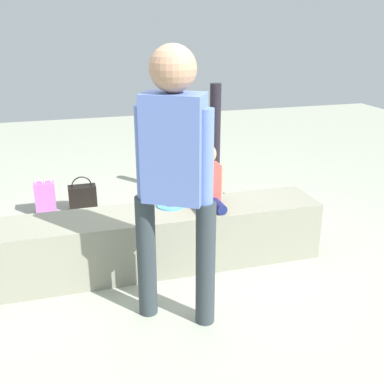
{
  "coord_description": "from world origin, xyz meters",
  "views": [
    {
      "loc": [
        -0.68,
        -3.09,
        1.78
      ],
      "look_at": [
        0.13,
        -0.31,
        0.7
      ],
      "focal_mm": 43.21,
      "sensor_mm": 36.0,
      "label": 1
    }
  ],
  "objects": [
    {
      "name": "water_bottle_far_side",
      "position": [
        0.58,
        0.49,
        0.09
      ],
      "size": [
        0.08,
        0.08,
        0.2
      ],
      "color": "silver",
      "rests_on": "ground_plane"
    },
    {
      "name": "gift_bag",
      "position": [
        -0.88,
        1.29,
        0.16
      ],
      "size": [
        0.19,
        0.13,
        0.36
      ],
      "color": "#B259BF",
      "rests_on": "ground_plane"
    },
    {
      "name": "cake_box_white",
      "position": [
        1.05,
        0.85,
        0.06
      ],
      "size": [
        0.3,
        0.29,
        0.12
      ],
      "primitive_type": "cube",
      "rotation": [
        0.0,
        0.0,
        0.0
      ],
      "color": "white",
      "rests_on": "ground_plane"
    },
    {
      "name": "cake_plate",
      "position": [
        0.08,
        0.09,
        0.47
      ],
      "size": [
        0.22,
        0.22,
        0.07
      ],
      "color": "#4CA5D8",
      "rests_on": "concrete_ledge"
    },
    {
      "name": "handbag_brown_canvas",
      "position": [
        0.41,
        1.0,
        0.12
      ],
      "size": [
        0.26,
        0.14,
        0.32
      ],
      "color": "brown",
      "rests_on": "ground_plane"
    },
    {
      "name": "party_cup_red",
      "position": [
        -0.79,
        0.99,
        0.06
      ],
      "size": [
        0.08,
        0.08,
        0.12
      ],
      "primitive_type": "cylinder",
      "color": "red",
      "rests_on": "ground_plane"
    },
    {
      "name": "concrete_ledge",
      "position": [
        0.0,
        0.0,
        0.23
      ],
      "size": [
        2.42,
        0.45,
        0.45
      ],
      "primitive_type": "cube",
      "color": "gray",
      "rests_on": "ground_plane"
    },
    {
      "name": "ground_plane",
      "position": [
        0.0,
        0.0,
        0.0
      ],
      "size": [
        12.0,
        12.0,
        0.0
      ],
      "primitive_type": "plane",
      "color": "#9DA18F"
    },
    {
      "name": "adult_standing",
      "position": [
        -0.08,
        -0.67,
        1.01
      ],
      "size": [
        0.44,
        0.35,
        1.67
      ],
      "color": "#2C353A",
      "rests_on": "ground_plane"
    },
    {
      "name": "handbag_black_leather",
      "position": [
        -0.53,
        1.32,
        0.13
      ],
      "size": [
        0.27,
        0.14,
        0.35
      ],
      "color": "black",
      "rests_on": "ground_plane"
    },
    {
      "name": "railing_post",
      "position": [
        0.8,
        1.18,
        0.46
      ],
      "size": [
        0.36,
        0.36,
        1.21
      ],
      "color": "black",
      "rests_on": "ground_plane"
    },
    {
      "name": "child_seated",
      "position": [
        0.34,
        0.02,
        0.67
      ],
      "size": [
        0.28,
        0.32,
        0.48
      ],
      "color": "navy",
      "rests_on": "concrete_ledge"
    },
    {
      "name": "water_bottle_near_gift",
      "position": [
        -0.36,
        0.45,
        0.09
      ],
      "size": [
        0.07,
        0.07,
        0.19
      ],
      "color": "silver",
      "rests_on": "ground_plane"
    }
  ]
}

